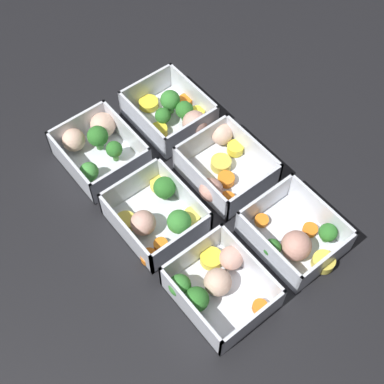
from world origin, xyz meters
TOP-DOWN VIEW (x-y plane):
  - ground_plane at (0.00, 0.00)m, footprint 4.00×4.00m
  - container_near_left at (-0.18, -0.07)m, footprint 0.15×0.13m
  - container_near_center at (0.00, -0.07)m, footprint 0.15×0.14m
  - container_near_right at (0.15, -0.08)m, footprint 0.15×0.14m
  - container_far_left at (-0.15, 0.08)m, footprint 0.15×0.13m
  - container_far_center at (-0.01, 0.08)m, footprint 0.16×0.15m
  - container_far_right at (0.18, 0.07)m, footprint 0.16×0.12m

SIDE VIEW (x-z plane):
  - ground_plane at x=0.00m, z-range 0.00..0.00m
  - container_far_center at x=-0.01m, z-range -0.01..0.05m
  - container_near_center at x=0.00m, z-range -0.01..0.05m
  - container_far_right at x=0.18m, z-range -0.01..0.05m
  - container_far_left at x=-0.15m, z-range -0.01..0.05m
  - container_near_right at x=0.15m, z-range -0.01..0.05m
  - container_near_left at x=-0.18m, z-range 0.00..0.05m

